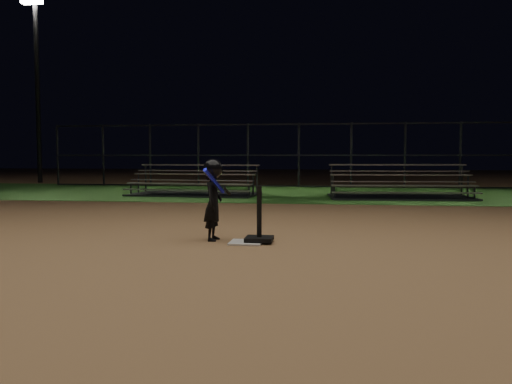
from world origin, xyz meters
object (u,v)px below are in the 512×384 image
at_px(child_batter, 213,197).
at_px(light_pole_left, 36,74).
at_px(bleacher_left, 194,189).
at_px(home_plate, 246,242).
at_px(bleacher_right, 400,191).
at_px(batting_tee, 259,231).

bearing_deg(child_batter, light_pole_left, 37.96).
height_order(bleacher_left, light_pole_left, light_pole_left).
xyz_separation_m(child_batter, bleacher_left, (-2.47, 8.24, -0.43)).
xyz_separation_m(home_plate, light_pole_left, (-12.00, 14.94, 4.93)).
distance_m(bleacher_left, bleacher_right, 6.17).
bearing_deg(home_plate, batting_tee, 20.57).
height_order(child_batter, light_pole_left, light_pole_left).
height_order(child_batter, bleacher_left, child_batter).
distance_m(child_batter, bleacher_right, 8.80).
relative_size(bleacher_left, light_pole_left, 0.49).
distance_m(home_plate, bleacher_left, 8.93).
bearing_deg(batting_tee, bleacher_left, 110.68).
height_order(home_plate, light_pole_left, light_pole_left).
xyz_separation_m(batting_tee, bleacher_left, (-3.15, 8.35, 0.03)).
height_order(batting_tee, bleacher_right, bleacher_right).
xyz_separation_m(home_plate, bleacher_right, (3.18, 8.16, 0.19)).
bearing_deg(bleacher_left, batting_tee, -64.72).
distance_m(batting_tee, bleacher_right, 8.63).
relative_size(home_plate, bleacher_left, 0.11).
distance_m(child_batter, bleacher_left, 8.61).
xyz_separation_m(batting_tee, bleacher_right, (3.01, 8.09, 0.04)).
height_order(home_plate, batting_tee, batting_tee).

